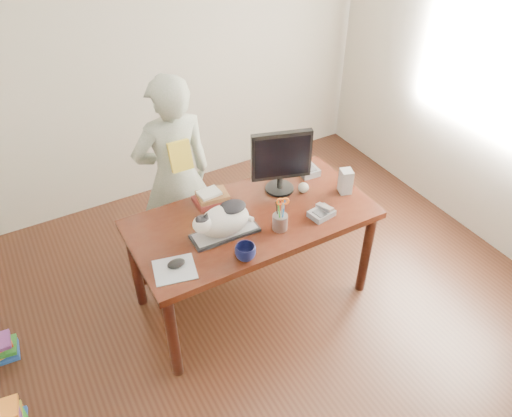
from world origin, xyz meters
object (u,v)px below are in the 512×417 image
object	(u,v)px
mouse	(176,263)
person	(175,177)
speaker	(346,181)
book_stack	(211,197)
desk	(247,227)
phone	(322,213)
pen_cup	(280,220)
keyboard	(225,233)
cat	(223,220)
calculator	(307,170)
coffee_mug	(245,252)
monitor	(281,159)
baseball	(303,188)

from	to	relation	value
mouse	person	size ratio (longest dim) A/B	0.08
speaker	book_stack	world-z (taller)	speaker
desk	phone	world-z (taller)	phone
desk	pen_cup	world-z (taller)	pen_cup
keyboard	book_stack	size ratio (longest dim) A/B	1.85
cat	speaker	distance (m)	0.94
desk	calculator	xyz separation A→B (m)	(0.60, 0.17, 0.17)
keyboard	coffee_mug	bearing A→B (deg)	-86.77
calculator	person	xyz separation A→B (m)	(-0.88, 0.38, 0.00)
pen_cup	coffee_mug	xyz separation A→B (m)	(-0.32, -0.13, -0.02)
person	speaker	bearing A→B (deg)	144.86
desk	book_stack	world-z (taller)	book_stack
keyboard	book_stack	bearing A→B (deg)	79.74
phone	person	distance (m)	1.09
speaker	calculator	distance (m)	0.35
mouse	phone	world-z (taller)	phone
speaker	phone	bearing A→B (deg)	-136.64
phone	speaker	distance (m)	0.33
cat	monitor	distance (m)	0.62
coffee_mug	desk	bearing A→B (deg)	60.63
monitor	coffee_mug	world-z (taller)	monitor
coffee_mug	book_stack	size ratio (longest dim) A/B	0.53
person	mouse	bearing A→B (deg)	69.11
monitor	book_stack	distance (m)	0.54
desk	pen_cup	bearing A→B (deg)	-71.13
keyboard	baseball	xyz separation A→B (m)	(0.68, 0.13, 0.02)
monitor	speaker	bearing A→B (deg)	-13.67
keyboard	desk	bearing A→B (deg)	34.18
monitor	speaker	world-z (taller)	monitor
keyboard	monitor	world-z (taller)	monitor
monitor	person	world-z (taller)	person
pen_cup	monitor	bearing A→B (deg)	58.01
cat	monitor	size ratio (longest dim) A/B	0.91
baseball	calculator	size ratio (longest dim) A/B	0.39
speaker	book_stack	distance (m)	0.93
pen_cup	keyboard	bearing A→B (deg)	159.62
desk	mouse	size ratio (longest dim) A/B	13.27
coffee_mug	person	xyz separation A→B (m)	(-0.06, 0.96, -0.02)
calculator	monitor	bearing A→B (deg)	-157.29
desk	monitor	xyz separation A→B (m)	(0.31, 0.08, 0.41)
mouse	baseball	xyz separation A→B (m)	(1.05, 0.25, 0.01)
pen_cup	calculator	bearing A→B (deg)	41.22
keyboard	calculator	size ratio (longest dim) A/B	2.30
pen_cup	speaker	distance (m)	0.61
baseball	calculator	distance (m)	0.25
keyboard	coffee_mug	size ratio (longest dim) A/B	3.46
coffee_mug	mouse	bearing A→B (deg)	160.14
mouse	calculator	xyz separation A→B (m)	(1.21, 0.44, 0.00)
cat	desk	bearing A→B (deg)	33.01
monitor	calculator	world-z (taller)	monitor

